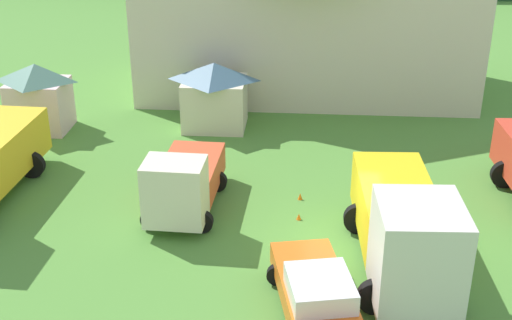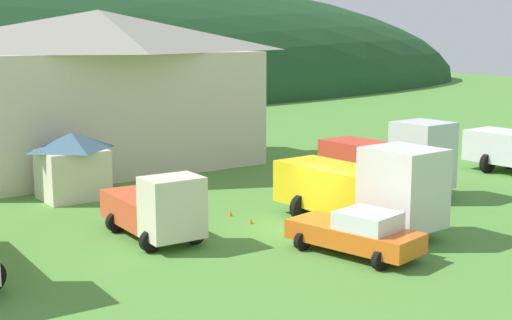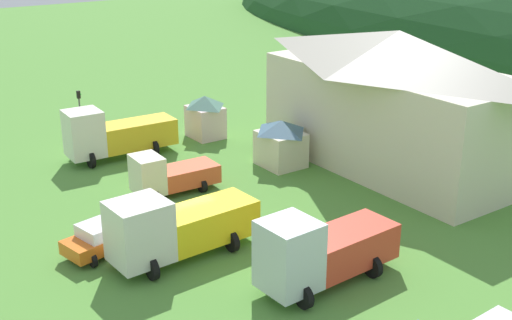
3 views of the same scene
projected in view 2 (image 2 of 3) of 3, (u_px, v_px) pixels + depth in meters
ground_plane at (307, 228)px, 28.79m from camera, size 200.00×200.00×0.00m
depot_building at (101, 89)px, 40.53m from camera, size 18.89×8.74×9.11m
play_shed_cream at (72, 165)px, 33.75m from camera, size 3.15×2.76×3.18m
light_truck_cream at (157, 208)px, 27.01m from camera, size 2.71×5.32×2.66m
flatbed_truck_yellow at (366, 187)px, 28.37m from camera, size 3.37×7.70×3.54m
tow_truck_silver at (393, 157)px, 35.11m from camera, size 3.33×7.23×3.69m
service_pickup_orange at (357, 233)px, 25.14m from camera, size 2.95×5.15×1.66m
traffic_cone_near_pickup at (230, 216)px, 30.73m from camera, size 0.36×0.36×0.52m
traffic_cone_mid_row at (251, 224)px, 29.47m from camera, size 0.36×0.36×0.48m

